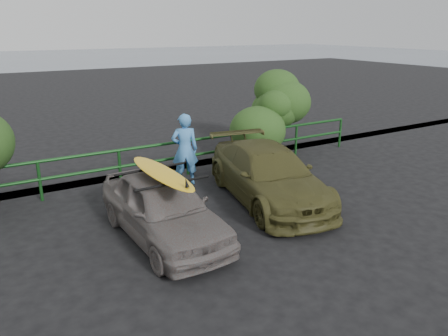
# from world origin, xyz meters

# --- Properties ---
(ground) EXTENTS (80.00, 80.00, 0.00)m
(ground) POSITION_xyz_m (0.00, 0.00, 0.00)
(ground) COLOR black
(guardrail) EXTENTS (14.00, 0.08, 1.04)m
(guardrail) POSITION_xyz_m (0.00, 5.00, 0.52)
(guardrail) COLOR #123F15
(guardrail) RESTS_ON ground
(shrub_right) EXTENTS (3.20, 2.40, 2.51)m
(shrub_right) POSITION_xyz_m (5.00, 5.50, 1.25)
(shrub_right) COLOR #29491A
(shrub_right) RESTS_ON ground
(sedan) EXTENTS (1.67, 3.87, 1.30)m
(sedan) POSITION_xyz_m (-1.19, 1.64, 0.65)
(sedan) COLOR #605855
(sedan) RESTS_ON ground
(olive_vehicle) EXTENTS (2.70, 4.82, 1.32)m
(olive_vehicle) POSITION_xyz_m (1.83, 2.22, 0.66)
(olive_vehicle) COLOR #45431E
(olive_vehicle) RESTS_ON ground
(man) EXTENTS (0.82, 0.68, 1.94)m
(man) POSITION_xyz_m (0.59, 4.31, 0.97)
(man) COLOR #4285C8
(man) RESTS_ON ground
(roof_rack) EXTENTS (1.57, 1.12, 0.05)m
(roof_rack) POSITION_xyz_m (-1.19, 1.64, 1.33)
(roof_rack) COLOR black
(roof_rack) RESTS_ON sedan
(surfboard) EXTENTS (0.62, 2.57, 0.08)m
(surfboard) POSITION_xyz_m (-1.19, 1.64, 1.39)
(surfboard) COLOR gold
(surfboard) RESTS_ON roof_rack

